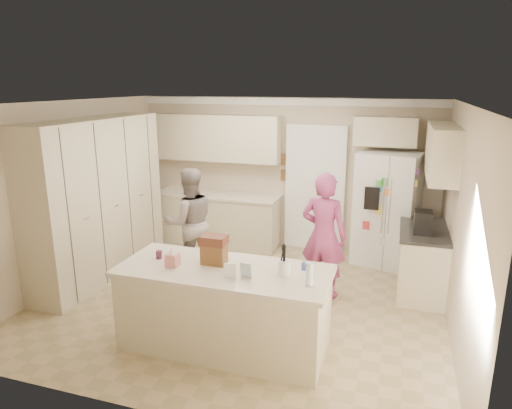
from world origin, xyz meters
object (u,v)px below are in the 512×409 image
(tissue_box, at_px, (173,260))
(teen_boy, at_px, (190,222))
(refrigerator, at_px, (387,209))
(dollhouse_body, at_px, (214,254))
(utensil_crock, at_px, (284,267))
(coffee_maker, at_px, (423,222))
(teen_girl, at_px, (324,235))
(island_base, at_px, (225,310))

(tissue_box, height_order, teen_boy, teen_boy)
(refrigerator, height_order, teen_boy, refrigerator)
(dollhouse_body, xyz_separation_m, teen_boy, (-1.07, 1.60, -0.21))
(refrigerator, bearing_deg, tissue_box, -110.27)
(refrigerator, xyz_separation_m, tissue_box, (-2.11, -3.13, 0.10))
(refrigerator, height_order, utensil_crock, refrigerator)
(coffee_maker, height_order, teen_boy, teen_boy)
(utensil_crock, bearing_deg, teen_boy, 138.54)
(refrigerator, distance_m, teen_girl, 1.63)
(coffee_maker, bearing_deg, utensil_crock, -127.12)
(refrigerator, bearing_deg, island_base, -103.53)
(coffee_maker, distance_m, dollhouse_body, 2.84)
(dollhouse_body, height_order, teen_girl, teen_girl)
(island_base, bearing_deg, teen_boy, 125.62)
(tissue_box, xyz_separation_m, dollhouse_body, (0.40, 0.20, 0.04))
(coffee_maker, relative_size, island_base, 0.14)
(island_base, distance_m, tissue_box, 0.79)
(refrigerator, bearing_deg, dollhouse_body, -106.56)
(dollhouse_body, height_order, teen_boy, teen_boy)
(refrigerator, distance_m, utensil_crock, 3.12)
(refrigerator, height_order, coffee_maker, refrigerator)
(utensil_crock, xyz_separation_m, dollhouse_body, (-0.80, 0.05, 0.04))
(dollhouse_body, bearing_deg, tissue_box, -153.43)
(island_base, relative_size, teen_boy, 1.34)
(refrigerator, bearing_deg, teen_girl, -103.99)
(teen_boy, xyz_separation_m, teen_girl, (2.03, -0.11, 0.04))
(teen_girl, bearing_deg, refrigerator, -109.19)
(island_base, xyz_separation_m, teen_boy, (-1.22, 1.70, 0.38))
(coffee_maker, bearing_deg, dollhouse_body, -140.71)
(coffee_maker, height_order, teen_girl, teen_girl)
(utensil_crock, distance_m, tissue_box, 1.21)
(tissue_box, bearing_deg, teen_boy, 110.37)
(refrigerator, bearing_deg, coffee_maker, -52.99)
(refrigerator, height_order, island_base, refrigerator)
(refrigerator, relative_size, teen_boy, 1.10)
(island_base, bearing_deg, tissue_box, -169.70)
(refrigerator, distance_m, teen_boy, 3.09)
(coffee_maker, bearing_deg, teen_girl, -166.13)
(refrigerator, relative_size, island_base, 0.82)
(dollhouse_body, relative_size, teen_girl, 0.15)
(island_base, bearing_deg, teen_girl, 63.15)
(island_base, distance_m, utensil_crock, 0.86)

